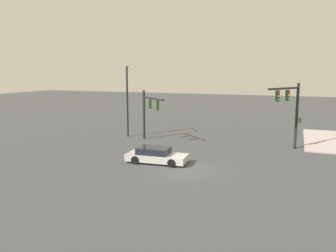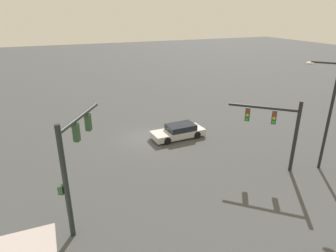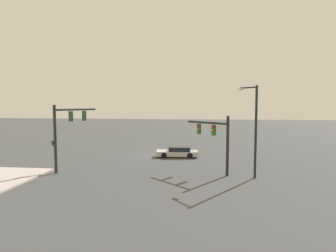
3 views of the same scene
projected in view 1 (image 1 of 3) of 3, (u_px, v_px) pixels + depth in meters
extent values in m
plane|color=#404345|center=(186.00, 169.00, 24.81)|extent=(163.54, 163.54, 0.00)
cylinder|color=black|center=(297.00, 116.00, 31.04)|extent=(0.26, 0.26, 6.07)
cylinder|color=black|center=(284.00, 88.00, 29.33)|extent=(3.82, 2.46, 0.19)
cube|color=#26462A|center=(287.00, 95.00, 29.76)|extent=(0.41, 0.39, 0.95)
cylinder|color=red|center=(289.00, 92.00, 29.59)|extent=(0.20, 0.16, 0.20)
cylinder|color=orange|center=(289.00, 96.00, 29.64)|extent=(0.20, 0.16, 0.20)
cylinder|color=green|center=(289.00, 99.00, 29.68)|extent=(0.20, 0.16, 0.20)
cube|color=#26462A|center=(277.00, 96.00, 28.89)|extent=(0.41, 0.39, 0.95)
cylinder|color=red|center=(279.00, 93.00, 28.72)|extent=(0.20, 0.16, 0.20)
cylinder|color=orange|center=(279.00, 96.00, 28.77)|extent=(0.20, 0.16, 0.20)
cylinder|color=green|center=(279.00, 100.00, 28.82)|extent=(0.20, 0.16, 0.20)
cube|color=#26462A|center=(299.00, 120.00, 30.89)|extent=(0.38, 0.36, 0.44)
cylinder|color=black|center=(144.00, 115.00, 35.73)|extent=(0.25, 0.25, 5.15)
cylinder|color=black|center=(153.00, 98.00, 33.35)|extent=(3.31, 3.59, 0.18)
cube|color=#304F2D|center=(150.00, 104.00, 34.16)|extent=(0.41, 0.41, 0.95)
cylinder|color=red|center=(151.00, 101.00, 34.18)|extent=(0.18, 0.19, 0.20)
cylinder|color=orange|center=(151.00, 104.00, 34.23)|extent=(0.18, 0.19, 0.20)
cylinder|color=green|center=(151.00, 107.00, 34.28)|extent=(0.18, 0.19, 0.20)
cube|color=#304F2D|center=(157.00, 106.00, 32.58)|extent=(0.41, 0.41, 0.95)
cylinder|color=red|center=(159.00, 102.00, 32.61)|extent=(0.18, 0.19, 0.20)
cylinder|color=orange|center=(159.00, 106.00, 32.65)|extent=(0.18, 0.19, 0.20)
cylinder|color=green|center=(159.00, 109.00, 32.70)|extent=(0.18, 0.19, 0.20)
cylinder|color=black|center=(127.00, 102.00, 36.79)|extent=(0.20, 0.20, 7.68)
cylinder|color=black|center=(128.00, 67.00, 35.40)|extent=(1.39, 1.22, 0.12)
ellipsoid|color=silver|center=(130.00, 68.00, 34.61)|extent=(0.65, 0.62, 0.20)
cube|color=#B8B5B2|center=(157.00, 157.00, 26.56)|extent=(2.15, 4.85, 0.55)
cube|color=black|center=(154.00, 151.00, 26.57)|extent=(1.79, 2.56, 0.50)
cylinder|color=black|center=(178.00, 158.00, 26.97)|extent=(0.26, 0.65, 0.64)
cylinder|color=black|center=(172.00, 163.00, 25.31)|extent=(0.26, 0.65, 0.64)
cylinder|color=black|center=(144.00, 155.00, 27.86)|extent=(0.26, 0.65, 0.64)
cylinder|color=black|center=(135.00, 160.00, 26.20)|extent=(0.26, 0.65, 0.64)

